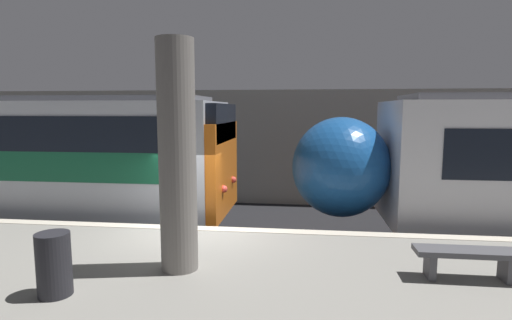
% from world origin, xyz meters
% --- Properties ---
extents(ground_plane, '(120.00, 120.00, 0.00)m').
position_xyz_m(ground_plane, '(0.00, 0.00, 0.00)').
color(ground_plane, black).
extents(platform, '(40.00, 5.43, 1.06)m').
position_xyz_m(platform, '(0.00, -2.72, 0.52)').
color(platform, gray).
rests_on(platform, ground).
extents(station_rear_barrier, '(50.00, 0.15, 4.23)m').
position_xyz_m(station_rear_barrier, '(0.00, 6.68, 2.12)').
color(station_rear_barrier, '#9E998E').
rests_on(station_rear_barrier, ground).
extents(support_pillar_near, '(0.57, 0.57, 3.49)m').
position_xyz_m(support_pillar_near, '(0.28, -2.25, 2.79)').
color(support_pillar_near, slate).
rests_on(support_pillar_near, platform).
extents(platform_bench, '(1.50, 0.40, 0.45)m').
position_xyz_m(platform_bench, '(4.56, -2.13, 1.38)').
color(platform_bench, '#4C4C51').
rests_on(platform_bench, platform).
extents(trash_bin, '(0.44, 0.44, 0.85)m').
position_xyz_m(trash_bin, '(-1.09, -3.31, 1.47)').
color(trash_bin, '#232328').
rests_on(trash_bin, platform).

